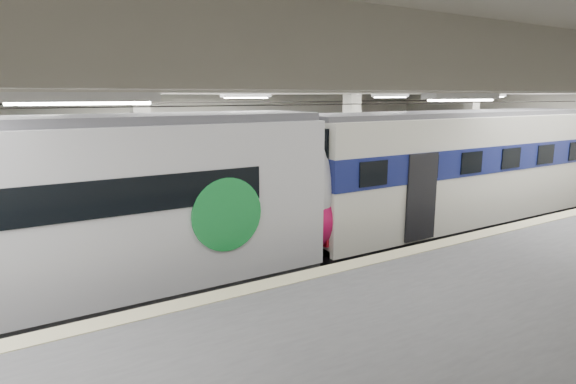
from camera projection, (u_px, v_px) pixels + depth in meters
station_hall at (316, 165)px, 12.00m from camera, size 36.00×24.00×5.75m
modern_emu at (111, 214)px, 11.25m from camera, size 14.05×2.90×4.52m
older_rer at (454, 170)px, 17.45m from camera, size 13.31×2.94×4.40m
far_train at (61, 184)px, 15.65m from camera, size 12.76×3.09×4.10m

